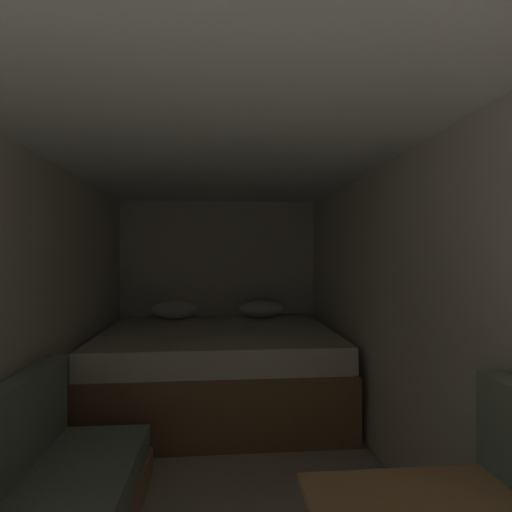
% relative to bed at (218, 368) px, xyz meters
% --- Properties ---
extents(ground_plane, '(6.97, 6.97, 0.00)m').
position_rel_bed_xyz_m(ground_plane, '(0.00, -1.55, -0.38)').
color(ground_plane, '#B2A893').
extents(wall_back, '(2.36, 0.05, 2.08)m').
position_rel_bed_xyz_m(wall_back, '(0.00, 0.96, 0.66)').
color(wall_back, beige).
rests_on(wall_back, ground).
extents(wall_left, '(0.05, 4.97, 2.08)m').
position_rel_bed_xyz_m(wall_left, '(-1.16, -1.55, 0.66)').
color(wall_left, beige).
rests_on(wall_left, ground).
extents(wall_right, '(0.05, 4.97, 2.08)m').
position_rel_bed_xyz_m(wall_right, '(1.16, -1.55, 0.66)').
color(wall_right, beige).
rests_on(wall_right, ground).
extents(ceiling_slab, '(2.36, 4.97, 0.05)m').
position_rel_bed_xyz_m(ceiling_slab, '(0.00, -1.55, 1.72)').
color(ceiling_slab, white).
rests_on(ceiling_slab, wall_left).
extents(bed, '(2.14, 1.80, 0.95)m').
position_rel_bed_xyz_m(bed, '(0.00, 0.00, 0.00)').
color(bed, brown).
rests_on(bed, ground).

